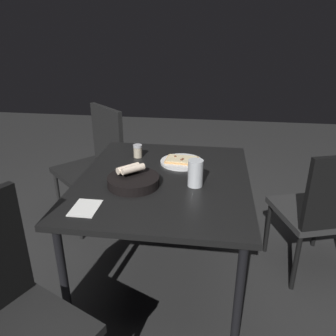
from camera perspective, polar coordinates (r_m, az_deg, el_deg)
ground at (r=2.25m, az=-0.62°, el=-18.85°), size 8.00×8.00×0.00m
dining_table at (r=1.87m, az=-0.70°, el=-3.42°), size 1.10×0.93×0.73m
pizza_plate at (r=2.03m, az=2.36°, el=1.15°), size 0.26×0.26×0.04m
bread_basket at (r=1.75m, az=-5.93°, el=-2.04°), size 0.27×0.27×0.11m
beer_glass at (r=1.73m, az=4.70°, el=-1.14°), size 0.08×0.08×0.14m
pepper_shaker at (r=2.13m, az=-5.18°, el=2.80°), size 0.06×0.06×0.08m
napkin at (r=1.59m, az=-13.93°, el=-6.63°), size 0.16×0.12×0.00m
chair_near at (r=1.46m, az=-26.80°, el=-21.25°), size 0.58×0.58×0.96m
chair_far at (r=2.23m, az=24.98°, el=-6.16°), size 0.55×0.55×0.88m
chair_spare at (r=2.71m, az=-12.17°, el=1.59°), size 0.62×0.62×0.93m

